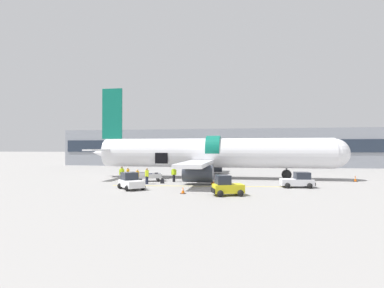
{
  "coord_description": "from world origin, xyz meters",
  "views": [
    {
      "loc": [
        5.77,
        -32.22,
        4.06
      ],
      "look_at": [
        -0.61,
        5.28,
        4.55
      ],
      "focal_mm": 28.0,
      "sensor_mm": 36.0,
      "label": 1
    }
  ],
  "objects_px": {
    "ground_crew_helper": "(174,174)",
    "suitcase_on_tarmac_upright": "(162,181)",
    "airplane": "(210,154)",
    "ground_crew_loader_a": "(128,174)",
    "baggage_tug_mid": "(227,187)",
    "ground_crew_loader_b": "(122,174)",
    "baggage_cart_loading": "(150,177)",
    "ground_crew_driver": "(137,176)",
    "baggage_tug_lead": "(298,181)",
    "baggage_tug_rear": "(131,182)",
    "ground_crew_supervisor": "(147,176)"
  },
  "relations": [
    {
      "from": "baggage_tug_lead",
      "to": "airplane",
      "type": "bearing_deg",
      "value": 141.49
    },
    {
      "from": "baggage_cart_loading",
      "to": "suitcase_on_tarmac_upright",
      "type": "distance_m",
      "value": 2.87
    },
    {
      "from": "baggage_cart_loading",
      "to": "ground_crew_driver",
      "type": "xyz_separation_m",
      "value": [
        -0.64,
        -2.83,
        0.41
      ]
    },
    {
      "from": "airplane",
      "to": "ground_crew_loader_b",
      "type": "height_order",
      "value": "airplane"
    },
    {
      "from": "ground_crew_loader_a",
      "to": "baggage_tug_mid",
      "type": "bearing_deg",
      "value": -36.41
    },
    {
      "from": "baggage_tug_mid",
      "to": "ground_crew_loader_a",
      "type": "relative_size",
      "value": 1.78
    },
    {
      "from": "airplane",
      "to": "ground_crew_helper",
      "type": "relative_size",
      "value": 19.3
    },
    {
      "from": "ground_crew_loader_a",
      "to": "ground_crew_supervisor",
      "type": "bearing_deg",
      "value": -39.21
    },
    {
      "from": "baggage_cart_loading",
      "to": "ground_crew_loader_b",
      "type": "distance_m",
      "value": 3.44
    },
    {
      "from": "baggage_tug_rear",
      "to": "ground_crew_loader_b",
      "type": "bearing_deg",
      "value": 120.11
    },
    {
      "from": "baggage_cart_loading",
      "to": "ground_crew_helper",
      "type": "xyz_separation_m",
      "value": [
        2.96,
        -0.16,
        0.48
      ]
    },
    {
      "from": "baggage_cart_loading",
      "to": "ground_crew_supervisor",
      "type": "xyz_separation_m",
      "value": [
        0.48,
        -2.83,
        0.48
      ]
    },
    {
      "from": "airplane",
      "to": "baggage_tug_mid",
      "type": "xyz_separation_m",
      "value": [
        2.95,
        -14.28,
        -2.58
      ]
    },
    {
      "from": "baggage_tug_lead",
      "to": "baggage_tug_mid",
      "type": "bearing_deg",
      "value": -137.26
    },
    {
      "from": "ground_crew_loader_b",
      "to": "ground_crew_supervisor",
      "type": "distance_m",
      "value": 4.06
    },
    {
      "from": "ground_crew_supervisor",
      "to": "ground_crew_loader_b",
      "type": "bearing_deg",
      "value": 155.36
    },
    {
      "from": "airplane",
      "to": "ground_crew_driver",
      "type": "bearing_deg",
      "value": -133.95
    },
    {
      "from": "baggage_tug_lead",
      "to": "ground_crew_loader_a",
      "type": "xyz_separation_m",
      "value": [
        -19.51,
        2.86,
        0.18
      ]
    },
    {
      "from": "baggage_tug_rear",
      "to": "ground_crew_supervisor",
      "type": "bearing_deg",
      "value": 86.71
    },
    {
      "from": "baggage_cart_loading",
      "to": "ground_crew_loader_a",
      "type": "distance_m",
      "value": 2.87
    },
    {
      "from": "ground_crew_driver",
      "to": "ground_crew_loader_a",
      "type": "bearing_deg",
      "value": 129.2
    },
    {
      "from": "baggage_tug_lead",
      "to": "ground_crew_helper",
      "type": "distance_m",
      "value": 14.0
    },
    {
      "from": "ground_crew_driver",
      "to": "baggage_tug_lead",
      "type": "bearing_deg",
      "value": -0.55
    },
    {
      "from": "ground_crew_loader_a",
      "to": "baggage_cart_loading",
      "type": "bearing_deg",
      "value": 2.62
    },
    {
      "from": "baggage_tug_rear",
      "to": "ground_crew_loader_a",
      "type": "height_order",
      "value": "ground_crew_loader_a"
    },
    {
      "from": "ground_crew_driver",
      "to": "baggage_tug_mid",
      "type": "bearing_deg",
      "value": -32.37
    },
    {
      "from": "ground_crew_loader_b",
      "to": "ground_crew_helper",
      "type": "relative_size",
      "value": 1.03
    },
    {
      "from": "baggage_cart_loading",
      "to": "ground_crew_driver",
      "type": "distance_m",
      "value": 2.93
    },
    {
      "from": "ground_crew_loader_a",
      "to": "suitcase_on_tarmac_upright",
      "type": "distance_m",
      "value": 5.26
    },
    {
      "from": "airplane",
      "to": "ground_crew_driver",
      "type": "xyz_separation_m",
      "value": [
        -7.42,
        -7.7,
        -2.43
      ]
    },
    {
      "from": "baggage_tug_mid",
      "to": "ground_crew_driver",
      "type": "height_order",
      "value": "baggage_tug_mid"
    },
    {
      "from": "ground_crew_loader_b",
      "to": "ground_crew_helper",
      "type": "bearing_deg",
      "value": 9.05
    },
    {
      "from": "ground_crew_helper",
      "to": "ground_crew_driver",
      "type": "bearing_deg",
      "value": -143.48
    },
    {
      "from": "ground_crew_driver",
      "to": "ground_crew_helper",
      "type": "distance_m",
      "value": 4.48
    },
    {
      "from": "baggage_tug_lead",
      "to": "ground_crew_driver",
      "type": "xyz_separation_m",
      "value": [
        -17.31,
        0.16,
        0.18
      ]
    },
    {
      "from": "ground_crew_supervisor",
      "to": "ground_crew_loader_a",
      "type": "bearing_deg",
      "value": 140.79
    },
    {
      "from": "baggage_tug_lead",
      "to": "baggage_cart_loading",
      "type": "relative_size",
      "value": 0.86
    },
    {
      "from": "baggage_tug_rear",
      "to": "baggage_cart_loading",
      "type": "xyz_separation_m",
      "value": [
        -0.23,
        7.08,
        -0.25
      ]
    },
    {
      "from": "ground_crew_loader_b",
      "to": "airplane",
      "type": "bearing_deg",
      "value": 31.06
    },
    {
      "from": "ground_crew_driver",
      "to": "ground_crew_supervisor",
      "type": "distance_m",
      "value": 1.12
    },
    {
      "from": "airplane",
      "to": "suitcase_on_tarmac_upright",
      "type": "relative_size",
      "value": 58.27
    },
    {
      "from": "ground_crew_driver",
      "to": "suitcase_on_tarmac_upright",
      "type": "bearing_deg",
      "value": 16.98
    },
    {
      "from": "ground_crew_driver",
      "to": "ground_crew_helper",
      "type": "xyz_separation_m",
      "value": [
        3.6,
        2.66,
        0.07
      ]
    },
    {
      "from": "ground_crew_helper",
      "to": "suitcase_on_tarmac_upright",
      "type": "distance_m",
      "value": 2.18
    },
    {
      "from": "baggage_tug_rear",
      "to": "ground_crew_supervisor",
      "type": "xyz_separation_m",
      "value": [
        0.24,
        4.24,
        0.24
      ]
    },
    {
      "from": "baggage_tug_lead",
      "to": "baggage_cart_loading",
      "type": "distance_m",
      "value": 16.94
    },
    {
      "from": "baggage_tug_mid",
      "to": "ground_crew_helper",
      "type": "distance_m",
      "value": 11.46
    },
    {
      "from": "suitcase_on_tarmac_upright",
      "to": "baggage_tug_mid",
      "type": "bearing_deg",
      "value": -43.84
    },
    {
      "from": "baggage_tug_mid",
      "to": "ground_crew_loader_a",
      "type": "distance_m",
      "value": 15.62
    },
    {
      "from": "ground_crew_driver",
      "to": "ground_crew_helper",
      "type": "relative_size",
      "value": 0.93
    }
  ]
}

